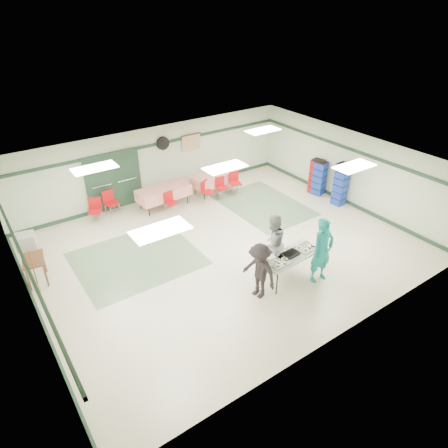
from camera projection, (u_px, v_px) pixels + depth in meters
floor at (225, 248)px, 12.41m from camera, size 11.00×11.00×0.00m
ceiling at (225, 166)px, 11.04m from camera, size 11.00×11.00×0.00m
wall_back at (156, 162)px, 14.91m from camera, size 11.00×0.00×11.00m
wall_front at (345, 292)px, 8.53m from camera, size 11.00×0.00×11.00m
wall_left at (26, 275)px, 9.03m from camera, size 0.00×9.00×9.00m
wall_right at (350, 168)px, 14.42m from camera, size 0.00×9.00×9.00m
trim_back at (155, 145)px, 14.54m from camera, size 11.00×0.06×0.10m
baseboard_back at (160, 194)px, 15.55m from camera, size 11.00×0.06×0.12m
trim_left at (19, 249)px, 8.69m from camera, size 0.06×9.00×0.10m
baseboard_left at (40, 317)px, 9.70m from camera, size 0.06×9.00×0.12m
trim_right at (352, 150)px, 14.05m from camera, size 0.06×9.00×0.10m
baseboard_right at (344, 200)px, 15.06m from camera, size 0.06×9.00×0.12m
green_patch_a at (137, 259)px, 11.89m from camera, size 3.50×3.00×0.01m
green_patch_b at (264, 205)px, 14.84m from camera, size 2.50×3.50×0.01m
double_door_left at (101, 184)px, 13.94m from camera, size 0.90×0.06×2.10m
double_door_right at (127, 178)px, 14.41m from camera, size 0.90×0.06×2.10m
door_frame at (114, 181)px, 14.16m from camera, size 2.00×0.03×2.15m
wall_fan at (163, 143)px, 14.66m from camera, size 0.50×0.10×0.50m
scroll_banner at (191, 142)px, 15.35m from camera, size 0.80×0.02×0.60m
serving_table at (290, 256)px, 10.76m from camera, size 1.82×0.84×0.76m
sheet_tray_right at (306, 248)px, 11.01m from camera, size 0.59×0.47×0.02m
sheet_tray_mid at (286, 255)px, 10.72m from camera, size 0.56×0.44×0.02m
sheet_tray_left at (280, 262)px, 10.42m from camera, size 0.60×0.47×0.02m
baking_pan at (290, 254)px, 10.70m from camera, size 0.50×0.34×0.08m
foam_box_stack at (269, 260)px, 10.31m from camera, size 0.23×0.22×0.25m
volunteer_teal at (322, 251)px, 10.60m from camera, size 0.71×0.49×1.88m
volunteer_grey at (272, 244)px, 11.00m from camera, size 0.87×0.68×1.76m
volunteer_dark at (259, 271)px, 10.08m from camera, size 0.75×1.10×1.57m
dining_table_a at (214, 178)px, 15.57m from camera, size 1.86×1.01×0.77m
dining_table_b at (164, 192)px, 14.49m from camera, size 1.98×0.96×0.77m
chair_a at (221, 185)px, 15.17m from camera, size 0.41×0.42×0.83m
chair_b at (206, 189)px, 14.83m from camera, size 0.51×0.51×0.85m
chair_c at (235, 180)px, 15.47m from camera, size 0.50×0.50×0.88m
chair_d at (170, 200)px, 14.10m from camera, size 0.43×0.43×0.81m
chair_loose_a at (110, 200)px, 13.93m from camera, size 0.50×0.50×0.93m
chair_loose_b at (95, 208)px, 13.50m from camera, size 0.56×0.56×0.90m
crate_stack_blue_a at (319, 178)px, 15.33m from camera, size 0.50×0.50×1.33m
crate_stack_red at (316, 176)px, 15.45m from camera, size 0.51×0.51×1.36m
crate_stack_blue_b at (341, 184)px, 14.53m from camera, size 0.43×0.43×1.61m
printer_table at (34, 262)px, 10.67m from camera, size 0.67×0.91×0.74m
office_printer at (25, 241)px, 10.99m from camera, size 0.58×0.53×0.40m
broom at (33, 269)px, 10.40m from camera, size 0.06×0.20×1.23m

